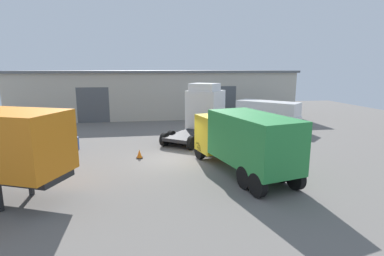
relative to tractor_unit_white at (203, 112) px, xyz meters
name	(u,v)px	position (x,y,z in m)	size (l,w,h in m)	color
ground_plane	(172,160)	(-3.10, -5.92, -2.04)	(60.00, 60.00, 0.00)	slate
warehouse_building	(158,93)	(-3.10, 11.62, 0.59)	(31.16, 7.60, 5.24)	#B7B2A3
tractor_unit_white	(203,112)	(0.00, 0.00, 0.00)	(5.69, 6.39, 4.32)	silver
box_truck_yellow	(243,139)	(0.42, -8.83, -0.17)	(4.05, 7.57, 3.26)	yellow
delivery_van_white	(269,113)	(6.77, 2.58, -0.67)	(5.38, 5.56, 2.49)	silver
gravel_pile	(46,134)	(-11.80, -0.87, -1.22)	(4.46, 4.46, 1.63)	#565147
oil_drum	(75,143)	(-9.46, -2.60, -1.60)	(0.58, 0.58, 0.88)	#33519E
traffic_cone	(139,154)	(-5.05, -5.31, -1.78)	(0.40, 0.40, 0.55)	black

